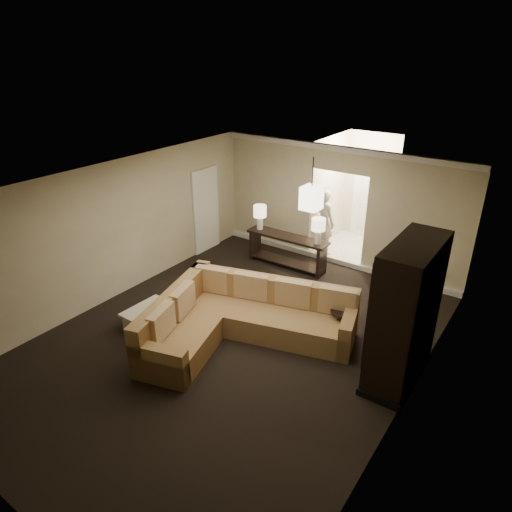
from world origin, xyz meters
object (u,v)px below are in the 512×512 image
Objects in this scene: sectional_sofa at (239,319)px; armoire at (405,316)px; coffee_table at (154,320)px; person at (325,219)px; drink_table at (343,318)px; console_table at (287,248)px.

armoire reaches higher than sectional_sofa.
coffee_table is 4.96m from person.
person is (-0.47, 4.14, 0.53)m from sectional_sofa.
drink_table is 3.72m from person.
sectional_sofa is 3.60× the size of coffee_table.
console_table is at bearing 80.08° from coffee_table.
coffee_table is at bearing -100.67° from console_table.
sectional_sofa reaches higher than console_table.
console_table is at bearing 92.58° from person.
sectional_sofa is at bearing -166.85° from armoire.
armoire reaches higher than coffee_table.
person is (0.35, 1.17, 0.45)m from console_table.
sectional_sofa is 1.85× the size of person.
drink_table reaches higher than coffee_table.
armoire is at bearing -34.72° from console_table.
sectional_sofa is 1.62m from coffee_table.
armoire is at bearing 150.83° from person.
armoire is 1.40m from drink_table.
console_table is 1.30m from person.
coffee_table is 0.47× the size of console_table.
drink_table is at bearing 160.09° from armoire.
drink_table is (2.34, -1.93, -0.04)m from console_table.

